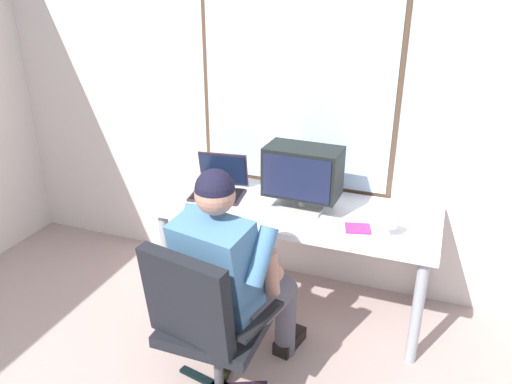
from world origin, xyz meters
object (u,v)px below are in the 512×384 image
crt_monitor (303,173)px  wine_glass (390,222)px  person_seated (232,272)px  laptop (220,183)px  office_chair (204,317)px  desk (296,221)px  cd_case (358,228)px

crt_monitor → wine_glass: crt_monitor is taller
person_seated → crt_monitor: bearing=78.2°
person_seated → laptop: person_seated is taller
crt_monitor → person_seated: bearing=-101.8°
office_chair → crt_monitor: size_ratio=2.05×
crt_monitor → laptop: 0.61m
office_chair → crt_monitor: bearing=78.6°
office_chair → laptop: 1.13m
desk → cd_case: 0.44m
desk → cd_case: size_ratio=10.19×
office_chair → person_seated: person_seated is taller
crt_monitor → cd_case: size_ratio=2.71×
laptop → wine_glass: (1.13, -0.23, 0.02)m
crt_monitor → cd_case: 0.47m
desk → person_seated: bearing=-99.7°
person_seated → office_chair: bearing=-100.2°
crt_monitor → cd_case: (0.38, -0.15, -0.24)m
laptop → wine_glass: laptop is taller
person_seated → wine_glass: size_ratio=9.98×
desk → laptop: (-0.55, 0.06, 0.15)m
office_chair → laptop: (-0.38, 1.03, 0.25)m
cd_case → crt_monitor: bearing=158.7°
desk → laptop: laptop is taller
office_chair → laptop: size_ratio=2.54×
person_seated → cd_case: bearing=47.9°
wine_glass → cd_case: wine_glass is taller
person_seated → crt_monitor: 0.81m
laptop → cd_case: bearing=-12.0°
person_seated → wine_glass: person_seated is taller
crt_monitor → laptop: bearing=174.5°
cd_case → wine_glass: bearing=-7.7°
wine_glass → cd_case: bearing=172.3°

